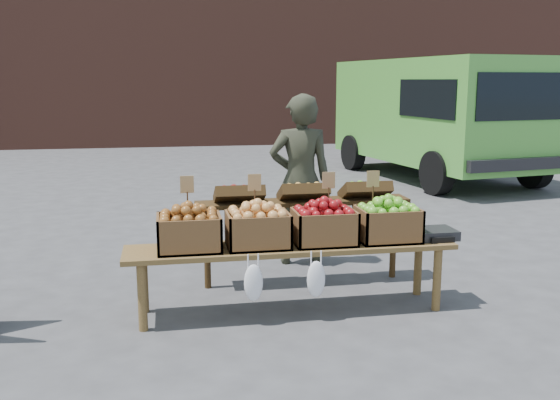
{
  "coord_description": "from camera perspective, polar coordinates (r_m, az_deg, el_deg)",
  "views": [
    {
      "loc": [
        -1.15,
        -5.19,
        1.9
      ],
      "look_at": [
        -0.16,
        0.15,
        0.85
      ],
      "focal_mm": 40.0,
      "sensor_mm": 36.0,
      "label": 1
    }
  ],
  "objects": [
    {
      "name": "ground",
      "position": [
        5.64,
        1.86,
        -8.74
      ],
      "size": [
        80.0,
        80.0,
        0.0
      ],
      "primitive_type": "plane",
      "color": "#454547"
    },
    {
      "name": "display_bench",
      "position": [
        5.2,
        1.01,
        -7.16
      ],
      "size": [
        2.7,
        0.56,
        0.57
      ],
      "primitive_type": null,
      "color": "brown",
      "rests_on": "ground"
    },
    {
      "name": "crate_golden_apples",
      "position": [
        4.99,
        -8.31,
        -2.98
      ],
      "size": [
        0.5,
        0.4,
        0.28
      ],
      "primitive_type": null,
      "color": "brown",
      "rests_on": "display_bench"
    },
    {
      "name": "crate_russet_pears",
      "position": [
        5.04,
        -2.04,
        -2.73
      ],
      "size": [
        0.5,
        0.4,
        0.28
      ],
      "primitive_type": null,
      "color": "gold",
      "rests_on": "display_bench"
    },
    {
      "name": "crate_red_apples",
      "position": [
        5.14,
        4.03,
        -2.46
      ],
      "size": [
        0.5,
        0.4,
        0.28
      ],
      "primitive_type": null,
      "color": "#830306",
      "rests_on": "display_bench"
    },
    {
      "name": "back_table",
      "position": [
        5.86,
        2.11,
        -2.68
      ],
      "size": [
        2.1,
        0.44,
        1.04
      ],
      "primitive_type": null,
      "color": "#34230F",
      "rests_on": "ground"
    },
    {
      "name": "delivery_van",
      "position": [
        12.54,
        14.16,
        7.13
      ],
      "size": [
        3.09,
        5.39,
        2.28
      ],
      "primitive_type": null,
      "rotation": [
        0.0,
        0.0,
        0.15
      ],
      "color": "#4DA039",
      "rests_on": "ground"
    },
    {
      "name": "weighing_scale",
      "position": [
        5.49,
        13.94,
        -2.98
      ],
      "size": [
        0.34,
        0.3,
        0.08
      ],
      "primitive_type": "cube",
      "color": "black",
      "rests_on": "display_bench"
    },
    {
      "name": "crate_green_apples",
      "position": [
        5.3,
        9.8,
        -2.18
      ],
      "size": [
        0.5,
        0.4,
        0.28
      ],
      "primitive_type": null,
      "color": "#3F9D1F",
      "rests_on": "display_bench"
    },
    {
      "name": "vendor",
      "position": [
        6.44,
        1.87,
        1.84
      ],
      "size": [
        0.68,
        0.47,
        1.77
      ],
      "primitive_type": "imported",
      "rotation": [
        0.0,
        0.0,
        3.06
      ],
      "color": "#2C2F21",
      "rests_on": "ground"
    }
  ]
}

